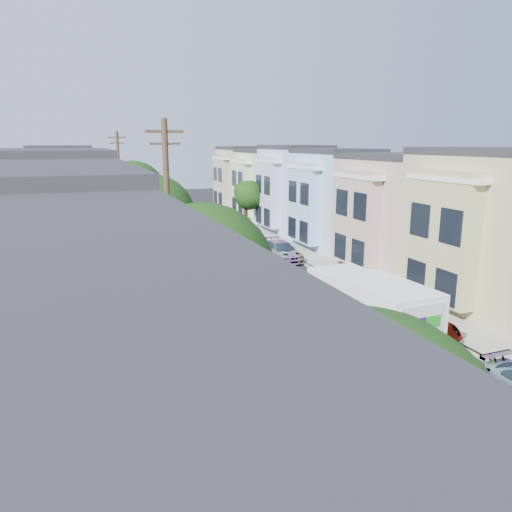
{
  "coord_description": "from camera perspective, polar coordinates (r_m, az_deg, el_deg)",
  "views": [
    {
      "loc": [
        -9.84,
        -19.52,
        9.15
      ],
      "look_at": [
        0.31,
        9.21,
        2.2
      ],
      "focal_mm": 35.0,
      "sensor_mm": 36.0,
      "label": 1
    }
  ],
  "objects": [
    {
      "name": "ground",
      "position": [
        23.7,
        6.83,
        -9.96
      ],
      "size": [
        160.0,
        160.0,
        0.0
      ],
      "primitive_type": "plane",
      "color": "black",
      "rests_on": "ground"
    },
    {
      "name": "road_slab",
      "position": [
        37.04,
        -3.44,
        -1.46
      ],
      "size": [
        12.0,
        70.0,
        0.02
      ],
      "primitive_type": "cube",
      "color": "black",
      "rests_on": "ground"
    },
    {
      "name": "curb_left",
      "position": [
        35.89,
        -12.77,
        -2.12
      ],
      "size": [
        0.3,
        70.0,
        0.15
      ],
      "primitive_type": "cube",
      "color": "gray",
      "rests_on": "ground"
    },
    {
      "name": "curb_right",
      "position": [
        39.07,
        5.11,
        -0.63
      ],
      "size": [
        0.3,
        70.0,
        0.15
      ],
      "primitive_type": "cube",
      "color": "gray",
      "rests_on": "ground"
    },
    {
      "name": "sidewalk_left",
      "position": [
        35.78,
        -14.83,
        -2.28
      ],
      "size": [
        2.6,
        70.0,
        0.15
      ],
      "primitive_type": "cube",
      "color": "gray",
      "rests_on": "ground"
    },
    {
      "name": "sidewalk_right",
      "position": [
        39.61,
        6.83,
        -0.49
      ],
      "size": [
        2.6,
        70.0,
        0.15
      ],
      "primitive_type": "cube",
      "color": "gray",
      "rests_on": "ground"
    },
    {
      "name": "centerline",
      "position": [
        37.04,
        -3.44,
        -1.48
      ],
      "size": [
        0.12,
        70.0,
        0.01
      ],
      "primitive_type": "cube",
      "color": "gold",
      "rests_on": "ground"
    },
    {
      "name": "townhouse_row_left",
      "position": [
        35.73,
        -20.91,
        -2.86
      ],
      "size": [
        5.0,
        70.0,
        8.5
      ],
      "primitive_type": "cube",
      "color": "#B49E93",
      "rests_on": "ground"
    },
    {
      "name": "townhouse_row_right",
      "position": [
        41.42,
        11.55,
        -0.18
      ],
      "size": [
        5.0,
        70.0,
        8.5
      ],
      "primitive_type": "cube",
      "color": "#B49E93",
      "rests_on": "ground"
    },
    {
      "name": "tree_a",
      "position": [
        8.22,
        10.77,
        -22.22
      ],
      "size": [
        4.7,
        4.7,
        6.82
      ],
      "color": "black",
      "rests_on": "ground"
    },
    {
      "name": "tree_b",
      "position": [
        16.35,
        -6.3,
        -2.18
      ],
      "size": [
        4.7,
        4.7,
        7.3
      ],
      "color": "black",
      "rests_on": "ground"
    },
    {
      "name": "tree_c",
      "position": [
        27.52,
        -11.9,
        4.22
      ],
      "size": [
        4.7,
        4.7,
        7.53
      ],
      "color": "black",
      "rests_on": "ground"
    },
    {
      "name": "tree_d",
      "position": [
        36.92,
        -13.97,
        6.87
      ],
      "size": [
        4.7,
        4.7,
        7.92
      ],
      "color": "black",
      "rests_on": "ground"
    },
    {
      "name": "tree_e",
      "position": [
        51.53,
        -15.57,
        7.26
      ],
      "size": [
        4.37,
        4.37,
        6.76
      ],
      "color": "black",
      "rests_on": "ground"
    },
    {
      "name": "tree_far_r",
      "position": [
        52.84,
        -0.9,
        6.91
      ],
      "size": [
        3.1,
        3.1,
        5.28
      ],
      "color": "black",
      "rests_on": "ground"
    },
    {
      "name": "utility_pole_near",
      "position": [
        22.17,
        -9.96,
        2.26
      ],
      "size": [
        1.6,
        0.26,
        10.0
      ],
      "color": "#42301E",
      "rests_on": "ground"
    },
    {
      "name": "utility_pole_far",
      "position": [
        47.82,
        -15.28,
        7.6
      ],
      "size": [
        1.6,
        0.26,
        10.0
      ],
      "color": "#42301E",
      "rests_on": "ground"
    },
    {
      "name": "fedex_truck",
      "position": [
        23.09,
        12.89,
        -5.95
      ],
      "size": [
        2.64,
        6.87,
        3.29
      ],
      "rotation": [
        0.0,
        0.0,
        0.07
      ],
      "color": "white",
      "rests_on": "ground"
    },
    {
      "name": "lead_sedan",
      "position": [
        33.28,
        2.64,
        -1.85
      ],
      "size": [
        2.13,
        4.57,
        1.43
      ],
      "primitive_type": "imported",
      "rotation": [
        0.0,
        0.0,
        -0.1
      ],
      "color": "black",
      "rests_on": "ground"
    },
    {
      "name": "parked_left_b",
      "position": [
        14.41,
        4.99,
        -23.36
      ],
      "size": [
        1.64,
        3.99,
        1.3
      ],
      "primitive_type": "imported",
      "rotation": [
        0.0,
        0.0,
        -0.07
      ],
      "color": "#071D37",
      "rests_on": "ground"
    },
    {
      "name": "parked_left_c",
      "position": [
        23.17,
        -5.83,
        -8.82
      ],
      "size": [
        2.02,
        4.25,
        1.24
      ],
      "primitive_type": "imported",
      "rotation": [
        0.0,
        0.0,
        -0.07
      ],
      "color": "#B0BCCB",
      "rests_on": "ground"
    },
    {
      "name": "parked_left_d",
      "position": [
        32.97,
        -10.2,
        -2.2
      ],
      "size": [
        1.72,
        4.3,
        1.41
      ],
      "primitive_type": "imported",
      "rotation": [
        0.0,
        0.0,
        0.05
      ],
      "color": "#460714",
      "rests_on": "ground"
    },
    {
      "name": "parked_right_b",
      "position": [
        25.48,
        17.43,
        -7.12
      ],
      "size": [
        2.62,
        5.22,
        1.42
      ],
      "primitive_type": "imported",
      "rotation": [
        0.0,
        0.0,
        0.05
      ],
      "color": "silver",
      "rests_on": "ground"
    },
    {
      "name": "parked_right_c",
      "position": [
        39.59,
        2.87,
        0.57
      ],
      "size": [
        2.34,
        5.04,
        1.48
      ],
      "primitive_type": "imported",
      "rotation": [
        0.0,
        0.0,
        0.06
      ],
      "color": "black",
      "rests_on": "ground"
    },
    {
      "name": "parked_right_d",
      "position": [
        49.73,
        -1.93,
        3.04
      ],
      "size": [
        1.57,
        4.14,
        1.37
      ],
      "primitive_type": "imported",
      "rotation": [
        0.0,
        0.0,
        -0.03
      ],
      "color": "black",
      "rests_on": "ground"
    }
  ]
}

